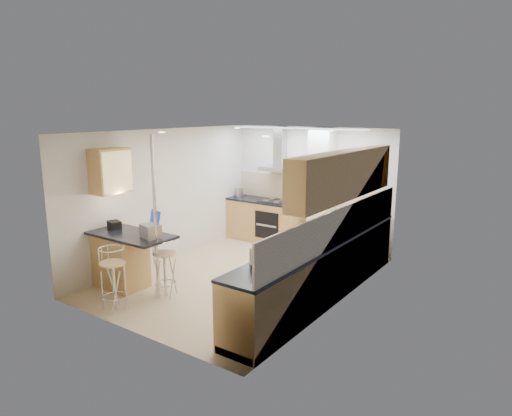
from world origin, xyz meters
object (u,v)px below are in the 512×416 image
Objects in this scene: laptop at (151,231)px; bread_bin at (269,254)px; bar_stool_end at (165,268)px; bar_stool_near at (113,279)px; microwave at (343,226)px.

laptop reaches higher than bread_bin.
laptop reaches higher than bar_stool_end.
bread_bin is (2.14, 0.80, 0.55)m from bar_stool_near.
microwave is at bearing 33.36° from bar_stool_near.
bar_stool_end is (-2.12, -1.79, -0.60)m from microwave.
microwave reaches higher than laptop.
laptop is 0.33× the size of bar_stool_end.
laptop is (-2.28, -1.89, -0.02)m from microwave.
bar_stool_near is (-0.08, -0.67, -0.57)m from laptop.
microwave is 2.83m from bar_stool_end.
bread_bin is at bearing 171.29° from microwave.
bar_stool_end is at bearing -178.46° from bread_bin.
bar_stool_near is 1.02× the size of bar_stool_end.
laptop is at bearing 128.09° from microwave.
laptop is 0.74× the size of bread_bin.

